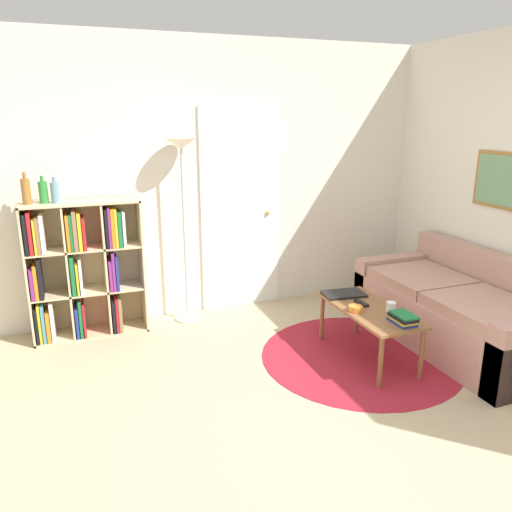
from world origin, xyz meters
name	(u,v)px	position (x,y,z in m)	size (l,w,h in m)	color
ground_plane	(348,459)	(0.00, 0.00, 0.00)	(14.00, 14.00, 0.00)	tan
wall_back	(219,181)	(0.01, 2.55, 1.29)	(7.20, 0.11, 2.60)	silver
wall_right	(492,186)	(2.13, 1.26, 1.30)	(0.08, 5.53, 2.60)	silver
rug	(360,356)	(0.74, 1.06, 0.00)	(1.61, 1.61, 0.01)	maroon
bookshelf	(81,268)	(-1.32, 2.34, 0.62)	(0.97, 0.34, 1.20)	beige
floor_lamp	(182,169)	(-0.39, 2.34, 1.44)	(0.29, 0.29, 1.71)	#B7B7BC
couch	(461,312)	(1.70, 1.01, 0.28)	(0.89, 1.83, 0.77)	tan
coffee_table	(369,314)	(0.79, 1.04, 0.38)	(0.44, 0.97, 0.43)	brown
laptop	(344,294)	(0.75, 1.38, 0.44)	(0.37, 0.26, 0.02)	black
bowl	(356,309)	(0.65, 1.03, 0.45)	(0.11, 0.11, 0.05)	orange
book_stack_on_table	(403,319)	(0.85, 0.69, 0.47)	(0.14, 0.22, 0.08)	navy
cup	(391,307)	(0.91, 0.93, 0.46)	(0.08, 0.08, 0.07)	white
remote	(361,303)	(0.77, 1.14, 0.44)	(0.05, 0.15, 0.02)	black
bottle_left	(26,191)	(-1.68, 2.33, 1.31)	(0.07, 0.07, 0.26)	olive
bottle_middle	(43,192)	(-1.55, 2.34, 1.30)	(0.07, 0.07, 0.22)	#2D8438
bottle_right	(55,192)	(-1.46, 2.31, 1.29)	(0.07, 0.07, 0.22)	#6B93A3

